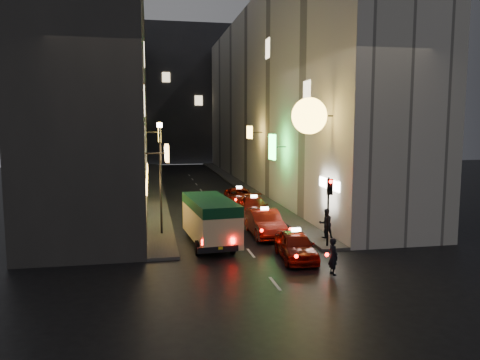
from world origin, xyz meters
TOP-DOWN VIEW (x-y plane):
  - ground at (0.00, 0.00)m, footprint 120.00×120.00m
  - building_left at (-8.00, 34.00)m, footprint 7.44×52.00m
  - building_right at (8.00, 33.99)m, footprint 8.30×52.00m
  - building_far at (0.00, 66.00)m, footprint 30.00×10.00m
  - sidewalk_left at (-4.25, 34.00)m, footprint 1.50×52.00m
  - sidewalk_right at (4.25, 34.00)m, footprint 1.50×52.00m
  - minibus at (-1.74, 10.52)m, footprint 2.52×5.85m
  - taxi_near at (1.85, 7.12)m, footprint 2.33×4.95m
  - taxi_second at (1.54, 11.92)m, footprint 2.23×5.44m
  - taxi_third at (2.16, 17.41)m, footprint 2.51×5.05m
  - taxi_far at (2.07, 22.33)m, footprint 2.36×4.89m
  - pedestrian_crossing at (2.71, 4.66)m, footprint 0.42×0.61m
  - pedestrian_sidewalk at (4.54, 10.21)m, footprint 0.69×0.43m
  - traffic_light at (4.00, 8.47)m, footprint 0.26×0.43m
  - lamp_post at (-4.20, 13.00)m, footprint 0.28×0.28m

SIDE VIEW (x-z plane):
  - ground at x=0.00m, z-range 0.00..0.00m
  - sidewalk_left at x=-4.25m, z-range 0.00..0.15m
  - sidewalk_right at x=4.25m, z-range 0.00..0.15m
  - taxi_far at x=2.07m, z-range -0.08..1.59m
  - taxi_near at x=1.85m, z-range -0.08..1.62m
  - taxi_third at x=2.16m, z-range -0.08..1.63m
  - taxi_second at x=1.54m, z-range -0.08..1.81m
  - pedestrian_crossing at x=2.71m, z-range 0.00..1.76m
  - pedestrian_sidewalk at x=4.54m, z-range 0.15..1.96m
  - minibus at x=-1.74m, z-range 0.32..2.77m
  - traffic_light at x=4.00m, z-range 0.94..4.44m
  - lamp_post at x=-4.20m, z-range 0.61..6.84m
  - building_left at x=-8.00m, z-range 0.00..18.00m
  - building_right at x=8.00m, z-range 0.00..18.00m
  - building_far at x=0.00m, z-range 0.00..22.00m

